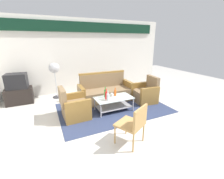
{
  "coord_description": "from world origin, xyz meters",
  "views": [
    {
      "loc": [
        -1.75,
        -2.96,
        2.0
      ],
      "look_at": [
        -0.01,
        0.78,
        0.65
      ],
      "focal_mm": 24.13,
      "sensor_mm": 36.0,
      "label": 1
    }
  ],
  "objects_px": {
    "armchair_right": "(145,93)",
    "coffee_table": "(114,102)",
    "couch": "(105,92)",
    "television": "(17,81)",
    "cup": "(112,95)",
    "bottle_green": "(105,93)",
    "bottle_clear": "(108,97)",
    "pedestal_fan": "(54,70)",
    "wicker_chair": "(134,122)",
    "armchair_left": "(74,107)",
    "bottle_red": "(106,95)",
    "tv_stand": "(20,96)",
    "bottle_orange": "(115,93)"
  },
  "relations": [
    {
      "from": "television",
      "to": "pedestal_fan",
      "type": "distance_m",
      "value": 1.2
    },
    {
      "from": "couch",
      "to": "television",
      "type": "bearing_deg",
      "value": -19.83
    },
    {
      "from": "bottle_green",
      "to": "bottle_red",
      "type": "height_order",
      "value": "bottle_green"
    },
    {
      "from": "bottle_red",
      "to": "cup",
      "type": "bearing_deg",
      "value": 30.21
    },
    {
      "from": "armchair_left",
      "to": "television",
      "type": "height_order",
      "value": "television"
    },
    {
      "from": "bottle_red",
      "to": "television",
      "type": "distance_m",
      "value": 2.98
    },
    {
      "from": "bottle_orange",
      "to": "cup",
      "type": "distance_m",
      "value": 0.12
    },
    {
      "from": "armchair_right",
      "to": "wicker_chair",
      "type": "relative_size",
      "value": 1.01
    },
    {
      "from": "armchair_right",
      "to": "bottle_red",
      "type": "distance_m",
      "value": 1.55
    },
    {
      "from": "bottle_green",
      "to": "bottle_clear",
      "type": "distance_m",
      "value": 0.29
    },
    {
      "from": "bottle_green",
      "to": "tv_stand",
      "type": "relative_size",
      "value": 0.39
    },
    {
      "from": "armchair_right",
      "to": "bottle_green",
      "type": "height_order",
      "value": "armchair_right"
    },
    {
      "from": "couch",
      "to": "pedestal_fan",
      "type": "height_order",
      "value": "pedestal_fan"
    },
    {
      "from": "armchair_left",
      "to": "cup",
      "type": "relative_size",
      "value": 8.5
    },
    {
      "from": "pedestal_fan",
      "to": "wicker_chair",
      "type": "relative_size",
      "value": 1.51
    },
    {
      "from": "armchair_left",
      "to": "television",
      "type": "xyz_separation_m",
      "value": [
        -1.44,
        1.74,
        0.47
      ]
    },
    {
      "from": "television",
      "to": "pedestal_fan",
      "type": "bearing_deg",
      "value": -172.12
    },
    {
      "from": "coffee_table",
      "to": "wicker_chair",
      "type": "relative_size",
      "value": 1.31
    },
    {
      "from": "bottle_green",
      "to": "wicker_chair",
      "type": "distance_m",
      "value": 1.7
    },
    {
      "from": "bottle_clear",
      "to": "tv_stand",
      "type": "distance_m",
      "value": 3.06
    },
    {
      "from": "cup",
      "to": "tv_stand",
      "type": "relative_size",
      "value": 0.12
    },
    {
      "from": "armchair_right",
      "to": "bottle_clear",
      "type": "distance_m",
      "value": 1.56
    },
    {
      "from": "couch",
      "to": "bottle_green",
      "type": "xyz_separation_m",
      "value": [
        -0.28,
        -0.67,
        0.21
      ]
    },
    {
      "from": "coffee_table",
      "to": "bottle_red",
      "type": "relative_size",
      "value": 3.61
    },
    {
      "from": "bottle_clear",
      "to": "pedestal_fan",
      "type": "xyz_separation_m",
      "value": [
        -1.17,
        2.0,
        0.5
      ]
    },
    {
      "from": "bottle_red",
      "to": "television",
      "type": "relative_size",
      "value": 0.48
    },
    {
      "from": "armchair_left",
      "to": "bottle_green",
      "type": "relative_size",
      "value": 2.71
    },
    {
      "from": "armchair_right",
      "to": "cup",
      "type": "xyz_separation_m",
      "value": [
        -1.28,
        -0.07,
        0.17
      ]
    },
    {
      "from": "couch",
      "to": "wicker_chair",
      "type": "xyz_separation_m",
      "value": [
        -0.38,
        -2.36,
        0.18
      ]
    },
    {
      "from": "bottle_green",
      "to": "pedestal_fan",
      "type": "relative_size",
      "value": 0.25
    },
    {
      "from": "armchair_left",
      "to": "bottle_green",
      "type": "distance_m",
      "value": 0.97
    },
    {
      "from": "armchair_right",
      "to": "coffee_table",
      "type": "xyz_separation_m",
      "value": [
        -1.27,
        -0.19,
        -0.02
      ]
    },
    {
      "from": "television",
      "to": "armchair_left",
      "type": "bearing_deg",
      "value": 135.07
    },
    {
      "from": "coffee_table",
      "to": "bottle_green",
      "type": "height_order",
      "value": "bottle_green"
    },
    {
      "from": "bottle_clear",
      "to": "wicker_chair",
      "type": "bearing_deg",
      "value": -92.66
    },
    {
      "from": "armchair_left",
      "to": "wicker_chair",
      "type": "relative_size",
      "value": 1.01
    },
    {
      "from": "bottle_clear",
      "to": "cup",
      "type": "xyz_separation_m",
      "value": [
        0.24,
        0.26,
        -0.06
      ]
    },
    {
      "from": "armchair_left",
      "to": "pedestal_fan",
      "type": "relative_size",
      "value": 0.67
    },
    {
      "from": "armchair_left",
      "to": "television",
      "type": "bearing_deg",
      "value": -141.94
    },
    {
      "from": "television",
      "to": "pedestal_fan",
      "type": "height_order",
      "value": "pedestal_fan"
    },
    {
      "from": "coffee_table",
      "to": "wicker_chair",
      "type": "height_order",
      "value": "wicker_chair"
    },
    {
      "from": "bottle_clear",
      "to": "tv_stand",
      "type": "relative_size",
      "value": 0.36
    },
    {
      "from": "coffee_table",
      "to": "tv_stand",
      "type": "height_order",
      "value": "tv_stand"
    },
    {
      "from": "bottle_green",
      "to": "coffee_table",
      "type": "bearing_deg",
      "value": -36.04
    },
    {
      "from": "bottle_red",
      "to": "bottle_clear",
      "type": "xyz_separation_m",
      "value": [
        0.0,
        -0.12,
        -0.01
      ]
    },
    {
      "from": "bottle_orange",
      "to": "pedestal_fan",
      "type": "distance_m",
      "value": 2.36
    },
    {
      "from": "coffee_table",
      "to": "bottle_orange",
      "type": "distance_m",
      "value": 0.29
    },
    {
      "from": "armchair_left",
      "to": "couch",
      "type": "bearing_deg",
      "value": 119.75
    },
    {
      "from": "armchair_right",
      "to": "bottle_red",
      "type": "xyz_separation_m",
      "value": [
        -1.52,
        -0.21,
        0.24
      ]
    },
    {
      "from": "coffee_table",
      "to": "couch",
      "type": "bearing_deg",
      "value": 84.81
    }
  ]
}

